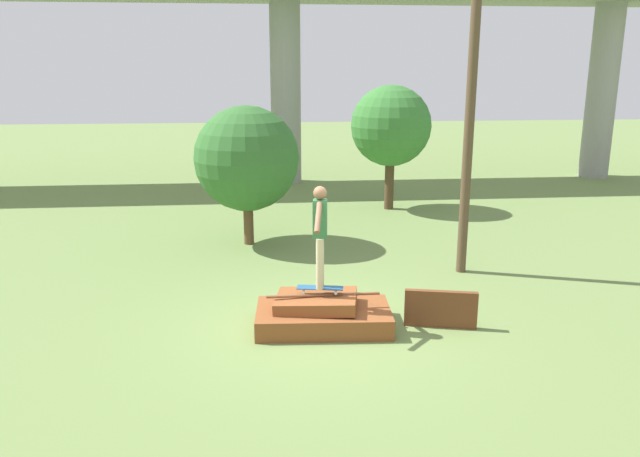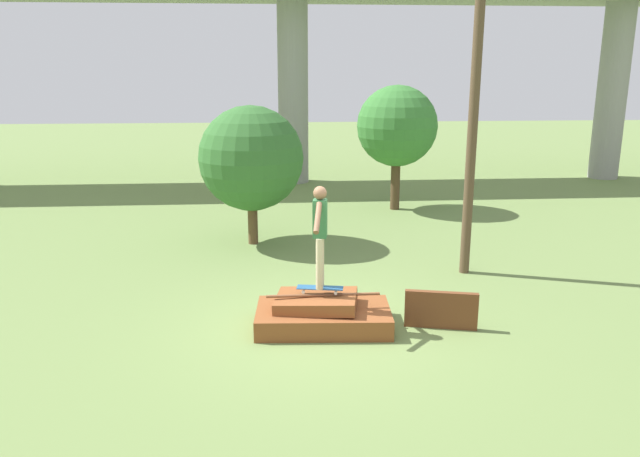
% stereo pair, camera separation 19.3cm
% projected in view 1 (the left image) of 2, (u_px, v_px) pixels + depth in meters
% --- Properties ---
extents(ground_plane, '(80.00, 80.00, 0.00)m').
position_uv_depth(ground_plane, '(323.00, 327.00, 10.38)').
color(ground_plane, olive).
extents(scrap_pile, '(2.28, 1.35, 0.59)m').
position_uv_depth(scrap_pile, '(322.00, 314.00, 10.33)').
color(scrap_pile, brown).
rests_on(scrap_pile, ground_plane).
extents(scrap_plank_loose, '(1.19, 0.38, 0.63)m').
position_uv_depth(scrap_plank_loose, '(441.00, 309.00, 10.32)').
color(scrap_plank_loose, brown).
rests_on(scrap_plank_loose, ground_plane).
extents(skateboard, '(0.79, 0.34, 0.09)m').
position_uv_depth(skateboard, '(320.00, 288.00, 10.28)').
color(skateboard, '#23517F').
rests_on(skateboard, scrap_pile).
extents(skater, '(0.31, 1.24, 1.69)m').
position_uv_depth(skater, '(320.00, 229.00, 10.03)').
color(skater, '#C6B78E').
rests_on(skater, skateboard).
extents(highway_overpass, '(44.00, 3.68, 7.12)m').
position_uv_depth(highway_overpass, '(285.00, 11.00, 21.99)').
color(highway_overpass, gray).
rests_on(highway_overpass, ground_plane).
extents(utility_pole, '(1.30, 0.20, 7.82)m').
position_uv_depth(utility_pole, '(472.00, 76.00, 12.22)').
color(utility_pole, brown).
rests_on(utility_pole, ground_plane).
extents(tree_behind_left, '(2.50, 2.50, 3.35)m').
position_uv_depth(tree_behind_left, '(247.00, 159.00, 14.77)').
color(tree_behind_left, brown).
rests_on(tree_behind_left, ground_plane).
extents(tree_behind_right, '(2.39, 2.39, 3.71)m').
position_uv_depth(tree_behind_right, '(391.00, 126.00, 18.45)').
color(tree_behind_right, '#4C3823').
rests_on(tree_behind_right, ground_plane).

